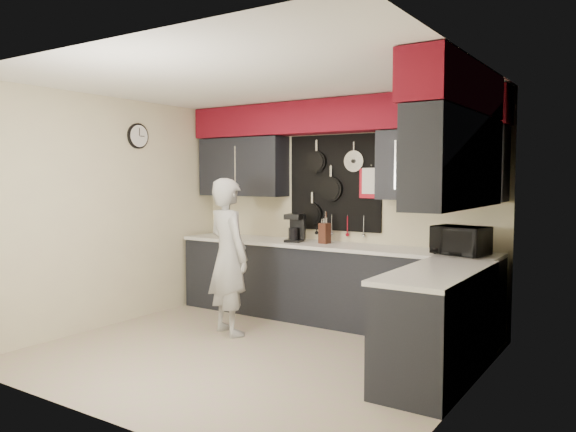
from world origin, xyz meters
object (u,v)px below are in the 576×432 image
Objects in this scene: microwave at (460,240)px; coffee_maker at (295,227)px; person at (228,256)px; knife_block at (325,233)px; utensil_crock at (324,236)px.

coffee_maker is at bearing -169.71° from microwave.
knife_block is at bearing -99.03° from person.
person reaches higher than utensil_crock.
coffee_maker reaches higher than knife_block.
utensil_crock is at bearing -97.69° from person.
knife_block reaches higher than utensil_crock.
coffee_maker is at bearing -164.52° from knife_block.
utensil_crock is (-0.02, 0.02, -0.03)m from knife_block.
coffee_maker is 0.20× the size of person.
coffee_maker is (-1.98, 0.03, 0.03)m from microwave.
microwave reaches higher than utensil_crock.
coffee_maker is at bearing -170.07° from utensil_crock.
knife_block is at bearing -7.95° from coffee_maker.
utensil_crock is 0.10× the size of person.
microwave reaches higher than knife_block.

